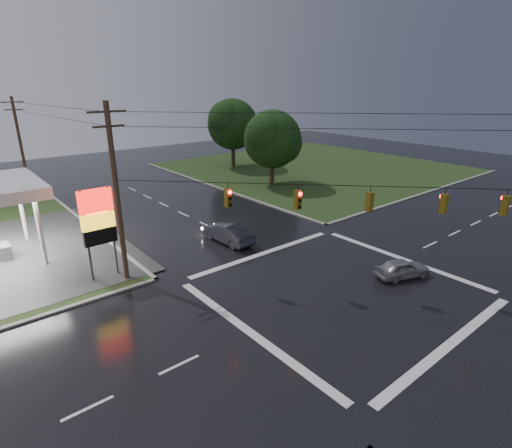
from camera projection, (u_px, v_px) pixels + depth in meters
ground at (338, 289)px, 24.45m from camera, size 120.00×120.00×0.00m
grass_ne at (315, 167)px, 58.90m from camera, size 36.00×36.00×0.08m
pylon_sign at (98, 219)px, 24.48m from camera, size 2.00×0.35×6.00m
utility_pole_nw at (117, 193)px, 23.77m from camera, size 2.20×0.32×11.00m
utility_pole_n at (20, 143)px, 44.61m from camera, size 2.20×0.32×10.50m
traffic_signals at (347, 186)px, 22.27m from camera, size 26.87×26.87×1.47m
tree_ne_near at (273, 139)px, 47.04m from camera, size 7.99×6.80×8.98m
tree_ne_far at (233, 124)px, 57.37m from camera, size 8.46×7.20×9.80m
car_north at (228, 233)px, 31.33m from camera, size 1.97×4.85×1.57m
car_crossing at (402, 268)px, 25.73m from camera, size 3.88×2.59×1.23m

